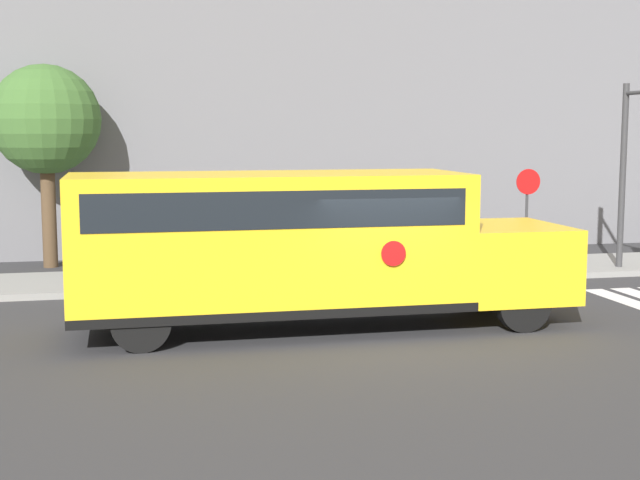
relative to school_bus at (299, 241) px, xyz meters
name	(u,v)px	position (x,y,z in m)	size (l,w,h in m)	color
ground_plane	(386,338)	(1.37, -1.07, -1.64)	(60.00, 60.00, 0.00)	#333335
sidewalk_strip	(310,275)	(1.37, 5.43, -1.57)	(44.00, 3.00, 0.15)	gray
building_backdrop	(267,63)	(1.37, 11.93, 4.07)	(32.00, 4.00, 11.44)	slate
school_bus	(299,241)	(0.00, 0.00, 0.00)	(9.20, 2.57, 2.88)	yellow
stop_sign	(527,207)	(6.73, 4.62, 0.10)	(0.63, 0.10, 2.69)	#38383A
tree_near_sidewalk	(45,121)	(-5.05, 8.74, 2.24)	(2.88, 2.88, 5.37)	brown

